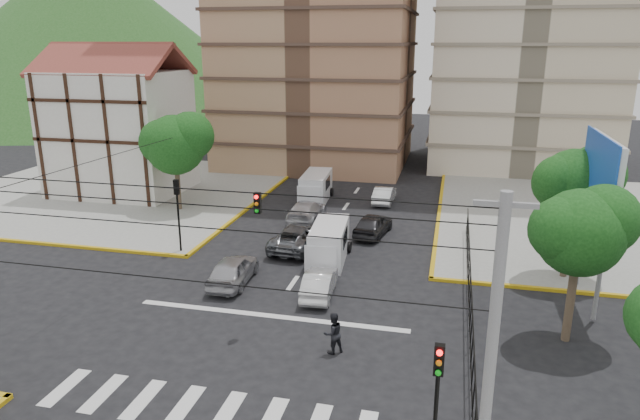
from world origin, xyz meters
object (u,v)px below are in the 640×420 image
(traffic_light_se, at_px, (437,392))
(car_silver_front_left, at_px, (233,270))
(van_left_lane, at_px, (315,188))
(traffic_light_nw, at_px, (178,203))
(van_right_lane, at_px, (328,244))
(car_white_front_right, at_px, (319,283))
(pedestrian_crosswalk, at_px, (333,333))

(traffic_light_se, bearing_deg, car_silver_front_left, 131.82)
(van_left_lane, height_order, car_silver_front_left, van_left_lane)
(van_left_lane, relative_size, car_silver_front_left, 1.12)
(traffic_light_nw, xyz_separation_m, van_right_lane, (8.95, 0.70, -2.07))
(car_white_front_right, bearing_deg, pedestrian_crosswalk, 104.85)
(traffic_light_se, distance_m, car_white_front_right, 13.45)
(traffic_light_se, xyz_separation_m, traffic_light_nw, (-15.60, 15.60, 0.00))
(traffic_light_se, distance_m, car_silver_front_left, 16.44)
(traffic_light_se, bearing_deg, car_white_front_right, 117.41)
(car_white_front_right, xyz_separation_m, pedestrian_crosswalk, (1.82, -5.24, 0.23))
(van_left_lane, relative_size, car_white_front_right, 1.26)
(van_right_lane, height_order, pedestrian_crosswalk, van_right_lane)
(van_right_lane, bearing_deg, traffic_light_nw, 179.59)
(car_white_front_right, bearing_deg, car_silver_front_left, -8.83)
(pedestrian_crosswalk, bearing_deg, car_white_front_right, -112.03)
(van_left_lane, bearing_deg, car_silver_front_left, -94.92)
(traffic_light_se, xyz_separation_m, pedestrian_crosswalk, (-4.27, 6.50, -2.23))
(traffic_light_se, height_order, van_right_lane, traffic_light_se)
(traffic_light_se, xyz_separation_m, car_silver_front_left, (-10.85, 12.12, -2.35))
(van_right_lane, relative_size, car_white_front_right, 1.23)
(car_silver_front_left, bearing_deg, car_white_front_right, 172.89)
(traffic_light_nw, relative_size, van_left_lane, 0.88)
(van_left_lane, xyz_separation_m, pedestrian_crosswalk, (6.20, -22.24, -0.19))
(car_white_front_right, height_order, pedestrian_crosswalk, pedestrian_crosswalk)
(traffic_light_se, height_order, van_left_lane, traffic_light_se)
(traffic_light_se, height_order, traffic_light_nw, same)
(van_right_lane, height_order, van_left_lane, van_left_lane)
(traffic_light_se, xyz_separation_m, car_white_front_right, (-6.09, 11.74, -2.46))
(van_right_lane, distance_m, pedestrian_crosswalk, 10.09)
(car_silver_front_left, bearing_deg, traffic_light_nw, -38.74)
(car_silver_front_left, bearing_deg, pedestrian_crosswalk, 136.91)
(van_right_lane, relative_size, car_silver_front_left, 1.10)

